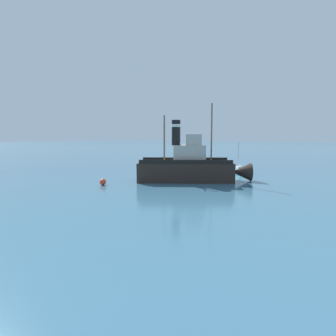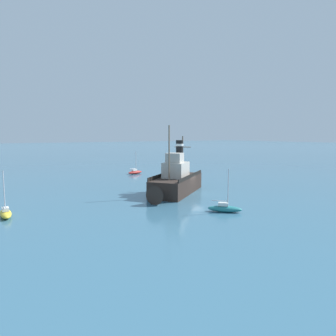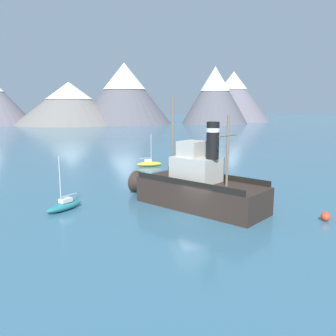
{
  "view_description": "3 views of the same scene",
  "coord_description": "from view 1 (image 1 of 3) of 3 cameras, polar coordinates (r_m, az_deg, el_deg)",
  "views": [
    {
      "loc": [
        32.84,
        23.92,
        5.72
      ],
      "look_at": [
        3.86,
        1.51,
        1.86
      ],
      "focal_mm": 32.0,
      "sensor_mm": 36.0,
      "label": 1
    },
    {
      "loc": [
        -34.66,
        27.54,
        8.65
      ],
      "look_at": [
        3.95,
        2.08,
        3.46
      ],
      "focal_mm": 32.0,
      "sensor_mm": 36.0,
      "label": 2
    },
    {
      "loc": [
        -8.57,
        -27.46,
        9.25
      ],
      "look_at": [
        -0.96,
        5.87,
        3.12
      ],
      "focal_mm": 38.0,
      "sensor_mm": 36.0,
      "label": 3
    }
  ],
  "objects": [
    {
      "name": "ground_plane",
      "position": [
        41.03,
        1.63,
        -2.0
      ],
      "size": [
        600.0,
        600.0,
        0.0
      ],
      "primitive_type": "plane",
      "color": "#38667F"
    },
    {
      "name": "old_tugboat",
      "position": [
        38.52,
        4.22,
        0.21
      ],
      "size": [
        11.18,
        13.64,
        9.9
      ],
      "color": "#2D231E",
      "rests_on": "ground"
    },
    {
      "name": "sailboat_teal",
      "position": [
        48.18,
        13.27,
        -0.45
      ],
      "size": [
        3.49,
        3.44,
        4.9
      ],
      "color": "#23757A",
      "rests_on": "ground"
    },
    {
      "name": "mooring_buoy",
      "position": [
        36.2,
        -12.3,
        -2.61
      ],
      "size": [
        0.75,
        0.75,
        0.75
      ],
      "primitive_type": "sphere",
      "color": "red",
      "rests_on": "ground"
    }
  ]
}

